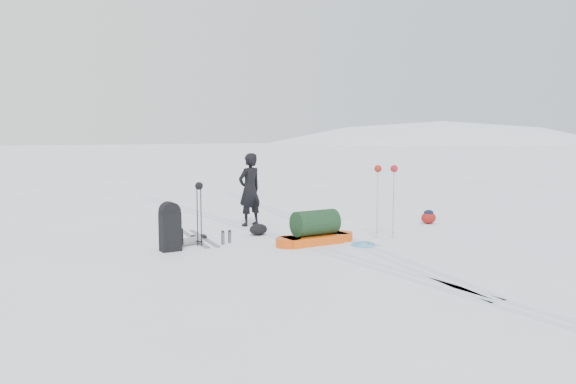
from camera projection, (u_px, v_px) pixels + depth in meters
name	position (u px, v px, depth m)	size (l,w,h in m)	color
ground	(288.00, 240.00, 11.20)	(200.00, 200.00, 0.00)	white
ski_tracks	(293.00, 231.00, 12.25)	(3.38, 17.97, 0.01)	silver
skier	(250.00, 190.00, 12.85)	(0.61, 0.40, 1.67)	black
pulk_sled	(315.00, 231.00, 10.81)	(1.72, 0.63, 0.65)	#F2540E
expedition_rucksack	(173.00, 228.00, 10.17)	(0.91, 0.62, 0.90)	black
ski_poles_black	(199.00, 194.00, 10.48)	(0.16, 0.15, 1.22)	black
ski_poles_silver	(386.00, 177.00, 11.27)	(0.44, 0.30, 1.49)	silver
touring_skis_grey	(199.00, 238.00, 11.32)	(0.44, 2.02, 0.07)	gray
touring_skis_white	(340.00, 240.00, 11.08)	(0.91, 1.75, 0.07)	white
rope_coil	(364.00, 244.00, 10.62)	(0.50, 0.50, 0.06)	#56AFD2
small_daypack	(429.00, 217.00, 13.21)	(0.43, 0.35, 0.33)	maroon
thermos_pair	(226.00, 237.00, 10.80)	(0.26, 0.18, 0.27)	slate
stuff_sack	(258.00, 229.00, 11.72)	(0.39, 0.29, 0.24)	black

